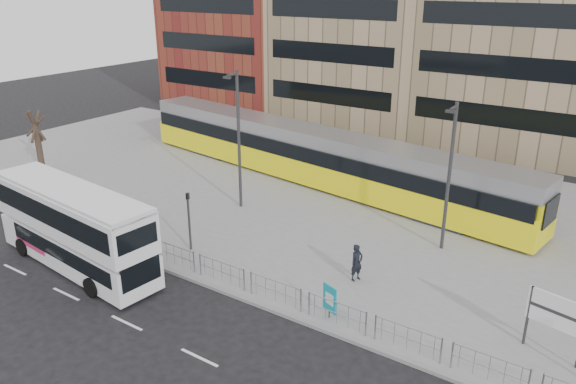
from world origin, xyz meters
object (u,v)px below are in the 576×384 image
Objects in this scene: double_decker_bus at (74,225)px; station_sign at (557,315)px; pedestrian at (357,263)px; lamp_post_west at (238,135)px; tram at (314,155)px; lamp_post_east at (449,172)px; ad_panel at (330,299)px; bare_tree at (32,107)px; traffic_light_west at (189,214)px.

double_decker_bus is 4.15× the size of station_sign.
pedestrian is 11.34m from lamp_post_west.
station_sign is (20.47, 5.24, -0.32)m from double_decker_bus.
lamp_post_west reaches higher than tram.
ad_panel is at bearing -100.59° from lamp_post_east.
tram is 20.60m from station_sign.
station_sign is 0.33× the size of lamp_post_east.
pedestrian is 0.23× the size of lamp_post_east.
lamp_post_west reaches higher than double_decker_bus.
lamp_post_west is 1.27× the size of bare_tree.
tram is 7.09m from lamp_post_west.
lamp_post_east is at bearing 8.56° from bare_tree.
ad_panel is 0.83× the size of pedestrian.
ad_panel is 3.41m from pedestrian.
ad_panel is at bearing -23.07° from traffic_light_west.
traffic_light_west is at bearing -10.09° from bare_tree.
pedestrian is (-8.52, 0.94, -0.84)m from station_sign.
lamp_post_east is at bearing 99.22° from ad_panel.
station_sign is at bearing -3.39° from bare_tree.
pedestrian is (11.96, 6.18, -1.16)m from double_decker_bus.
ad_panel is (-7.99, -2.44, -0.86)m from station_sign.
ad_panel is 9.19m from traffic_light_west.
lamp_post_east is (10.64, 7.30, 2.21)m from traffic_light_west.
ad_panel is 27.03m from bare_tree.
pedestrian is 6.62m from lamp_post_east.
traffic_light_west is at bearing -145.54° from lamp_post_east.
bare_tree is (-15.86, -2.87, 0.21)m from lamp_post_west.
lamp_post_east is 28.32m from bare_tree.
station_sign is at bearing -14.84° from lamp_post_west.
lamp_post_west reaches higher than ad_panel.
double_decker_bus is 1.59× the size of bare_tree.
station_sign is 34.56m from bare_tree.
pedestrian is at bearing -174.12° from station_sign.
pedestrian is (8.69, -10.40, -0.93)m from tram.
double_decker_bus is 10.62m from lamp_post_west.
double_decker_bus reaches higher than ad_panel.
station_sign is 19.35m from lamp_post_west.
double_decker_bus is 13.51m from pedestrian.
lamp_post_east is (2.15, 5.32, 3.30)m from pedestrian.
tram is at bearing 158.78° from station_sign.
double_decker_bus is 16.90m from tram.
pedestrian is at bearing -21.65° from lamp_post_west.
double_decker_bus is 21.14m from station_sign.
traffic_light_west is at bearing 124.72° from pedestrian.
tram reaches higher than traffic_light_west.
ad_panel is at bearing -48.24° from tram.
bare_tree reaches higher than traffic_light_west.
ad_panel is at bearing -34.91° from lamp_post_west.
bare_tree is at bearing 157.81° from double_decker_bus.
traffic_light_west is (-9.02, 1.39, 1.11)m from ad_panel.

